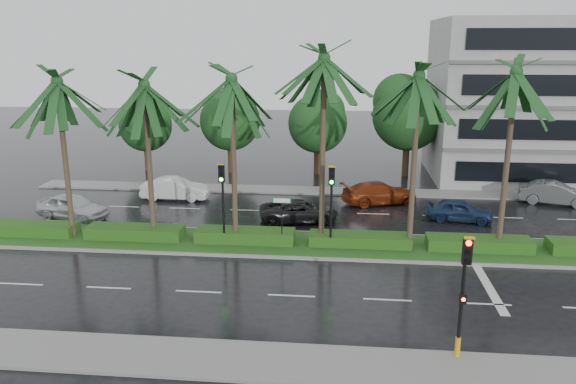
# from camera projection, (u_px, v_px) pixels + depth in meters

# --- Properties ---
(ground) EXTENTS (120.00, 120.00, 0.00)m
(ground) POSITION_uv_depth(u_px,v_px,m) (300.00, 253.00, 28.45)
(ground) COLOR black
(ground) RESTS_ON ground
(near_sidewalk) EXTENTS (40.00, 2.40, 0.12)m
(near_sidewalk) POSITION_uv_depth(u_px,v_px,m) (277.00, 363.00, 18.64)
(near_sidewalk) COLOR gray
(near_sidewalk) RESTS_ON ground
(far_sidewalk) EXTENTS (40.00, 2.00, 0.12)m
(far_sidewalk) POSITION_uv_depth(u_px,v_px,m) (313.00, 191.00, 39.96)
(far_sidewalk) COLOR gray
(far_sidewalk) RESTS_ON ground
(median) EXTENTS (36.00, 4.00, 0.15)m
(median) POSITION_uv_depth(u_px,v_px,m) (302.00, 244.00, 29.39)
(median) COLOR gray
(median) RESTS_ON ground
(hedge) EXTENTS (35.20, 1.40, 0.60)m
(hedge) POSITION_uv_depth(u_px,v_px,m) (302.00, 238.00, 29.29)
(hedge) COLOR #1B4714
(hedge) RESTS_ON median
(lane_markings) EXTENTS (34.00, 13.06, 0.01)m
(lane_markings) POSITION_uv_depth(u_px,v_px,m) (361.00, 258.00, 27.75)
(lane_markings) COLOR silver
(lane_markings) RESTS_ON ground
(palm_row) EXTENTS (26.30, 4.20, 10.25)m
(palm_row) POSITION_uv_depth(u_px,v_px,m) (278.00, 89.00, 27.42)
(palm_row) COLOR #3C2F23
(palm_row) RESTS_ON median
(signal_near) EXTENTS (0.34, 0.45, 4.36)m
(signal_near) POSITION_uv_depth(u_px,v_px,m) (463.00, 292.00, 18.21)
(signal_near) COLOR black
(signal_near) RESTS_ON near_sidewalk
(signal_median_left) EXTENTS (0.34, 0.42, 4.36)m
(signal_median_left) POSITION_uv_depth(u_px,v_px,m) (222.00, 192.00, 28.33)
(signal_median_left) COLOR black
(signal_median_left) RESTS_ON median
(signal_median_right) EXTENTS (0.34, 0.42, 4.36)m
(signal_median_right) POSITION_uv_depth(u_px,v_px,m) (331.00, 195.00, 27.81)
(signal_median_right) COLOR black
(signal_median_right) RESTS_ON median
(street_sign) EXTENTS (0.95, 0.09, 2.60)m
(street_sign) POSITION_uv_depth(u_px,v_px,m) (282.00, 209.00, 28.45)
(street_sign) COLOR black
(street_sign) RESTS_ON median
(bg_trees) EXTENTS (32.78, 5.52, 7.98)m
(bg_trees) POSITION_uv_depth(u_px,v_px,m) (347.00, 116.00, 43.91)
(bg_trees) COLOR #3D311C
(bg_trees) RESTS_ON ground
(building) EXTENTS (16.00, 10.00, 12.00)m
(building) POSITION_uv_depth(u_px,v_px,m) (542.00, 100.00, 42.58)
(building) COLOR gray
(building) RESTS_ON ground
(car_silver) EXTENTS (2.96, 4.81, 1.53)m
(car_silver) POSITION_uv_depth(u_px,v_px,m) (73.00, 207.00, 33.61)
(car_silver) COLOR silver
(car_silver) RESTS_ON ground
(car_white) EXTENTS (1.66, 4.52, 1.48)m
(car_white) POSITION_uv_depth(u_px,v_px,m) (175.00, 189.00, 37.81)
(car_white) COLOR silver
(car_white) RESTS_ON ground
(car_darkgrey) EXTENTS (3.05, 4.98, 1.29)m
(car_darkgrey) POSITION_uv_depth(u_px,v_px,m) (299.00, 211.00, 33.19)
(car_darkgrey) COLOR black
(car_darkgrey) RESTS_ON ground
(car_red) EXTENTS (3.62, 5.38, 1.45)m
(car_red) POSITION_uv_depth(u_px,v_px,m) (380.00, 193.00, 36.86)
(car_red) COLOR maroon
(car_red) RESTS_ON ground
(car_blue) EXTENTS (2.16, 4.06, 1.32)m
(car_blue) POSITION_uv_depth(u_px,v_px,m) (459.00, 210.00, 33.29)
(car_blue) COLOR navy
(car_blue) RESTS_ON ground
(car_grey) EXTENTS (2.69, 4.73, 1.47)m
(car_grey) POSITION_uv_depth(u_px,v_px,m) (555.00, 193.00, 36.70)
(car_grey) COLOR #5A5D5F
(car_grey) RESTS_ON ground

